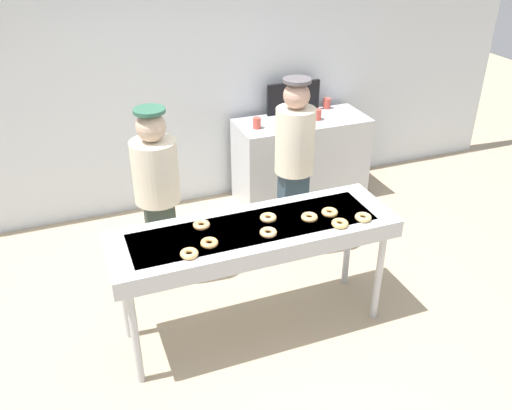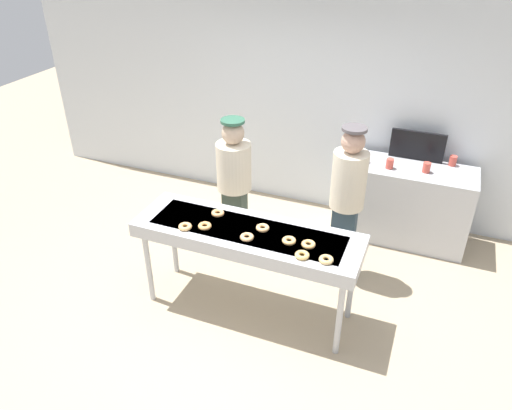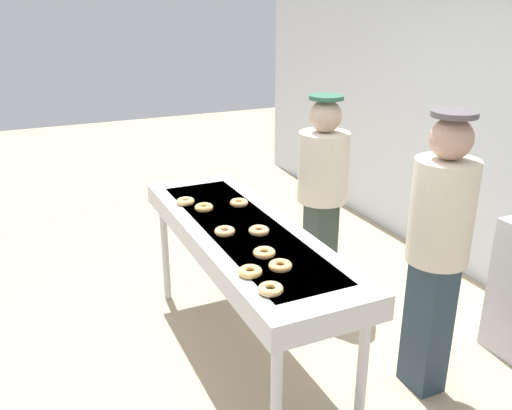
% 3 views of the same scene
% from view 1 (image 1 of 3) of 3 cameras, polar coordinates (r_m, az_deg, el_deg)
% --- Properties ---
extents(ground_plane, '(16.00, 16.00, 0.00)m').
position_cam_1_polar(ground_plane, '(4.50, -0.19, -12.48)').
color(ground_plane, tan).
extents(back_wall, '(8.00, 0.12, 3.01)m').
position_cam_1_polar(back_wall, '(5.75, -8.60, 14.03)').
color(back_wall, silver).
rests_on(back_wall, ground).
extents(fryer_conveyor, '(2.11, 0.65, 0.94)m').
position_cam_1_polar(fryer_conveyor, '(3.98, -0.21, -3.23)').
color(fryer_conveyor, '#B7BABF').
rests_on(fryer_conveyor, ground).
extents(glazed_donut_0, '(0.17, 0.17, 0.04)m').
position_cam_1_polar(glazed_donut_0, '(3.74, -4.90, -3.96)').
color(glazed_donut_0, '#EEAA5E').
rests_on(glazed_donut_0, fryer_conveyor).
extents(glazed_donut_1, '(0.15, 0.15, 0.04)m').
position_cam_1_polar(glazed_donut_1, '(4.09, 11.14, -1.27)').
color(glazed_donut_1, '#E1B56F').
rests_on(glazed_donut_1, fryer_conveyor).
extents(glazed_donut_2, '(0.17, 0.17, 0.04)m').
position_cam_1_polar(glazed_donut_2, '(3.98, 8.76, -1.92)').
color(glazed_donut_2, '#EFBA64').
rests_on(glazed_donut_2, fryer_conveyor).
extents(glazed_donut_3, '(0.14, 0.14, 0.04)m').
position_cam_1_polar(glazed_donut_3, '(3.94, -5.72, -2.08)').
color(glazed_donut_3, '#ECA966').
rests_on(glazed_donut_3, fryer_conveyor).
extents(glazed_donut_4, '(0.13, 0.13, 0.04)m').
position_cam_1_polar(glazed_donut_4, '(4.11, 7.71, -0.77)').
color(glazed_donut_4, '#EDB266').
rests_on(glazed_donut_4, fryer_conveyor).
extents(glazed_donut_5, '(0.14, 0.14, 0.04)m').
position_cam_1_polar(glazed_donut_5, '(4.01, 1.29, -1.34)').
color(glazed_donut_5, '#EAB16E').
rests_on(glazed_donut_5, fryer_conveyor).
extents(glazed_donut_6, '(0.17, 0.17, 0.04)m').
position_cam_1_polar(glazed_donut_6, '(3.64, -6.99, -5.06)').
color(glazed_donut_6, '#EAB26A').
rests_on(glazed_donut_6, fryer_conveyor).
extents(glazed_donut_7, '(0.13, 0.13, 0.04)m').
position_cam_1_polar(glazed_donut_7, '(3.83, 1.29, -2.89)').
color(glazed_donut_7, '#E0A96E').
rests_on(glazed_donut_7, fryer_conveyor).
extents(glazed_donut_8, '(0.17, 0.17, 0.04)m').
position_cam_1_polar(glazed_donut_8, '(4.03, 5.60, -1.28)').
color(glazed_donut_8, '#EDB66A').
rests_on(glazed_donut_8, fryer_conveyor).
extents(worker_baker, '(0.38, 0.38, 1.60)m').
position_cam_1_polar(worker_baker, '(4.57, -10.33, 1.95)').
color(worker_baker, '#303E35').
rests_on(worker_baker, ground).
extents(worker_assistant, '(0.35, 0.35, 1.71)m').
position_cam_1_polar(worker_assistant, '(4.88, 4.02, 4.86)').
color(worker_assistant, '#273947').
rests_on(worker_assistant, ground).
extents(prep_counter, '(1.43, 0.60, 0.94)m').
position_cam_1_polar(prep_counter, '(6.09, 4.69, 4.74)').
color(prep_counter, '#B7BABF').
rests_on(prep_counter, ground).
extents(paper_cup_0, '(0.08, 0.08, 0.11)m').
position_cam_1_polar(paper_cup_0, '(5.71, 3.10, 8.77)').
color(paper_cup_0, '#CC4C3F').
rests_on(paper_cup_0, prep_counter).
extents(paper_cup_1, '(0.08, 0.08, 0.11)m').
position_cam_1_polar(paper_cup_1, '(5.91, 6.43, 9.37)').
color(paper_cup_1, '#CC4C3F').
rests_on(paper_cup_1, prep_counter).
extents(paper_cup_2, '(0.08, 0.08, 0.11)m').
position_cam_1_polar(paper_cup_2, '(5.65, 0.08, 8.57)').
color(paper_cup_2, '#CC4C3F').
rests_on(paper_cup_2, prep_counter).
extents(paper_cup_3, '(0.08, 0.08, 0.11)m').
position_cam_1_polar(paper_cup_3, '(6.27, 7.41, 10.49)').
color(paper_cup_3, '#CC4C3F').
rests_on(paper_cup_3, prep_counter).
extents(menu_display, '(0.61, 0.04, 0.34)m').
position_cam_1_polar(menu_display, '(6.07, 3.92, 11.15)').
color(menu_display, black).
rests_on(menu_display, prep_counter).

